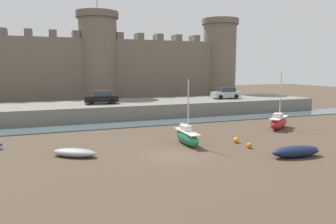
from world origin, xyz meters
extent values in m
plane|color=#4C3D2D|center=(0.00, 0.00, 0.00)|extent=(160.00, 160.00, 0.00)
cube|color=#47565B|center=(0.00, 13.89, 0.05)|extent=(80.00, 4.50, 0.10)
cube|color=slate|center=(0.00, 21.14, 0.86)|extent=(56.59, 10.00, 1.73)
cube|color=#706354|center=(0.00, 33.04, 5.38)|extent=(44.59, 2.80, 10.77)
cylinder|color=#706354|center=(0.00, 33.04, 7.01)|extent=(6.00, 6.00, 14.01)
cylinder|color=#675B4D|center=(0.00, 33.04, 14.51)|extent=(6.72, 6.72, 1.00)
cylinder|color=#4C4742|center=(0.00, 33.04, 16.51)|extent=(0.10, 0.10, 3.00)
cylinder|color=#706354|center=(22.29, 33.04, 7.01)|extent=(6.00, 6.00, 14.01)
cylinder|color=#675B4D|center=(22.29, 33.04, 14.51)|extent=(6.72, 6.72, 1.00)
cube|color=#6A5E4F|center=(-13.67, 33.04, 11.32)|extent=(1.10, 2.52, 1.10)
cube|color=#6A5E4F|center=(-10.25, 33.04, 11.32)|extent=(1.10, 2.52, 1.10)
cube|color=#6A5E4F|center=(-6.84, 33.04, 11.32)|extent=(1.10, 2.52, 1.10)
cube|color=#6A5E4F|center=(-3.42, 33.04, 11.32)|extent=(1.10, 2.52, 1.10)
cube|color=#6A5E4F|center=(3.42, 33.04, 11.32)|extent=(1.10, 2.52, 1.10)
cube|color=#6A5E4F|center=(6.84, 33.04, 11.32)|extent=(1.10, 2.52, 1.10)
cube|color=#6A5E4F|center=(10.25, 33.04, 11.32)|extent=(1.10, 2.52, 1.10)
cube|color=#6A5E4F|center=(13.67, 33.04, 11.32)|extent=(1.10, 2.52, 1.10)
cube|color=#6A5E4F|center=(17.09, 33.04, 11.32)|extent=(1.10, 2.52, 1.10)
ellipsoid|color=#141E3D|center=(7.79, -3.31, 0.39)|extent=(3.87, 1.55, 0.79)
ellipsoid|color=navy|center=(7.79, -3.31, 0.45)|extent=(3.17, 1.22, 0.43)
cube|color=beige|center=(7.50, -3.29, 0.49)|extent=(0.29, 1.07, 0.06)
cube|color=beige|center=(9.26, -3.43, 0.47)|extent=(0.33, 0.71, 0.08)
ellipsoid|color=#1E6B47|center=(2.17, 2.86, 0.56)|extent=(1.12, 4.14, 1.11)
cube|color=silver|center=(2.17, 2.86, 1.07)|extent=(0.95, 3.64, 0.08)
cube|color=silver|center=(2.18, 3.17, 1.33)|extent=(0.68, 1.17, 0.44)
cylinder|color=silver|center=(2.16, 2.66, 3.22)|extent=(0.10, 0.10, 4.21)
cylinder|color=silver|center=(2.18, 3.27, 1.56)|extent=(0.14, 1.85, 0.08)
ellipsoid|color=red|center=(13.80, 5.84, 0.60)|extent=(4.14, 3.36, 1.20)
cube|color=silver|center=(13.80, 5.84, 1.16)|extent=(3.62, 2.93, 0.08)
cube|color=silver|center=(13.54, 5.65, 1.42)|extent=(1.40, 1.29, 0.44)
cylinder|color=silver|center=(13.98, 5.96, 3.50)|extent=(0.10, 0.10, 4.59)
cylinder|color=silver|center=(13.46, 5.59, 1.65)|extent=(1.61, 1.16, 0.08)
ellipsoid|color=gray|center=(-6.75, 2.34, 0.29)|extent=(3.38, 2.83, 0.57)
ellipsoid|color=silver|center=(-6.75, 2.34, 0.35)|extent=(2.74, 2.28, 0.31)
cube|color=beige|center=(-6.55, 2.21, 0.39)|extent=(0.75, 0.98, 0.06)
cube|color=beige|center=(-7.80, 3.04, 0.37)|extent=(0.61, 0.72, 0.08)
sphere|color=orange|center=(6.25, 1.91, 0.24)|extent=(0.47, 0.47, 0.47)
sphere|color=orange|center=(6.20, -0.01, 0.21)|extent=(0.42, 0.42, 0.42)
cube|color=#B2B5B7|center=(16.35, 20.61, 2.33)|extent=(4.15, 1.82, 0.80)
cube|color=#2D3842|center=(16.50, 20.60, 3.03)|extent=(2.30, 1.56, 0.64)
cylinder|color=black|center=(15.05, 19.80, 2.05)|extent=(0.65, 0.20, 0.64)
cylinder|color=black|center=(15.10, 21.50, 2.05)|extent=(0.65, 0.20, 0.64)
cylinder|color=black|center=(17.59, 19.72, 2.05)|extent=(0.65, 0.20, 0.64)
cylinder|color=black|center=(17.65, 21.42, 2.05)|extent=(0.65, 0.20, 0.64)
cube|color=black|center=(-1.85, 20.18, 2.33)|extent=(4.15, 1.82, 0.80)
cube|color=#2D3842|center=(-1.70, 20.18, 3.03)|extent=(2.30, 1.56, 0.64)
cylinder|color=black|center=(-3.15, 19.37, 2.05)|extent=(0.65, 0.20, 0.64)
cylinder|color=black|center=(-3.10, 21.07, 2.05)|extent=(0.65, 0.20, 0.64)
cylinder|color=black|center=(-0.61, 19.30, 2.05)|extent=(0.65, 0.20, 0.64)
cylinder|color=black|center=(-0.56, 21.00, 2.05)|extent=(0.65, 0.20, 0.64)
camera|label=1|loc=(-8.62, -21.00, 6.25)|focal=35.00mm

